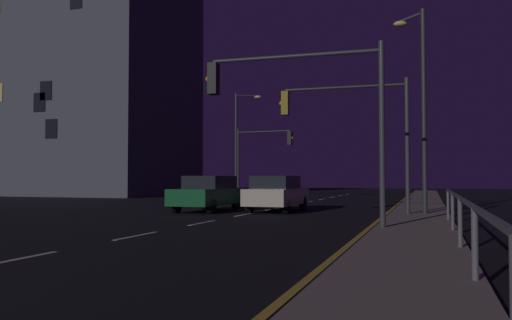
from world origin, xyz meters
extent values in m
plane|color=black|center=(0.00, 17.50, 0.00)|extent=(112.00, 112.00, 0.00)
cube|color=gray|center=(6.71, 17.50, 0.07)|extent=(2.15, 77.00, 0.14)
cube|color=silver|center=(0.00, 5.00, 0.01)|extent=(0.14, 2.00, 0.01)
cube|color=silver|center=(0.00, 9.00, 0.01)|extent=(0.14, 2.00, 0.01)
cube|color=silver|center=(0.00, 13.00, 0.01)|extent=(0.14, 2.00, 0.01)
cube|color=silver|center=(0.00, 17.00, 0.01)|extent=(0.14, 2.00, 0.01)
cube|color=silver|center=(0.00, 21.00, 0.01)|extent=(0.14, 2.00, 0.01)
cube|color=silver|center=(0.00, 25.00, 0.01)|extent=(0.14, 2.00, 0.01)
cube|color=silver|center=(0.00, 29.00, 0.01)|extent=(0.14, 2.00, 0.01)
cube|color=silver|center=(0.00, 33.00, 0.01)|extent=(0.14, 2.00, 0.01)
cube|color=silver|center=(0.00, 37.00, 0.01)|extent=(0.14, 2.00, 0.01)
cube|color=silver|center=(0.00, 41.00, 0.01)|extent=(0.14, 2.00, 0.01)
cube|color=silver|center=(0.00, 45.00, 0.01)|extent=(0.14, 2.00, 0.01)
cube|color=gold|center=(5.38, 22.50, 0.01)|extent=(0.14, 53.00, 0.01)
cube|color=beige|center=(0.72, 19.32, 0.67)|extent=(1.85, 4.41, 0.70)
cube|color=#1E2328|center=(0.72, 19.07, 1.29)|extent=(1.62, 2.47, 0.55)
cylinder|color=black|center=(-0.07, 20.73, 0.32)|extent=(0.22, 0.64, 0.64)
cylinder|color=black|center=(1.53, 20.72, 0.32)|extent=(0.22, 0.64, 0.64)
cylinder|color=black|center=(-0.08, 17.92, 0.32)|extent=(0.22, 0.64, 0.64)
cylinder|color=black|center=(1.52, 17.91, 0.32)|extent=(0.22, 0.64, 0.64)
cube|color=#14592D|center=(-2.23, 18.44, 0.67)|extent=(1.88, 4.43, 0.70)
cube|color=#1E2328|center=(-2.23, 18.69, 1.29)|extent=(1.64, 2.49, 0.55)
cylinder|color=black|center=(-1.45, 17.02, 0.32)|extent=(0.23, 0.64, 0.64)
cylinder|color=black|center=(-3.05, 17.04, 0.32)|extent=(0.23, 0.64, 0.64)
cylinder|color=black|center=(-1.41, 19.83, 0.32)|extent=(0.23, 0.64, 0.64)
cylinder|color=black|center=(-3.01, 19.86, 0.32)|extent=(0.23, 0.64, 0.64)
cylinder|color=#38383D|center=(5.86, 11.94, 2.70)|extent=(0.16, 0.16, 5.12)
cylinder|color=#38383D|center=(3.38, 11.86, 5.01)|extent=(4.95, 0.28, 0.11)
cube|color=black|center=(0.91, 11.77, 4.48)|extent=(0.29, 0.35, 0.95)
sphere|color=black|center=(0.76, 11.77, 4.78)|extent=(0.20, 0.20, 0.20)
sphere|color=orange|center=(0.76, 11.77, 4.48)|extent=(0.20, 0.20, 0.20)
sphere|color=black|center=(0.76, 11.77, 4.18)|extent=(0.20, 0.20, 0.20)
cylinder|color=#2D3033|center=(-6.01, 32.35, 2.51)|extent=(0.16, 0.16, 5.03)
cylinder|color=#2D3033|center=(-4.05, 32.23, 4.78)|extent=(3.93, 0.34, 0.11)
cube|color=black|center=(-2.09, 32.12, 4.25)|extent=(0.30, 0.36, 0.95)
sphere|color=black|center=(-1.94, 32.11, 4.55)|extent=(0.20, 0.20, 0.20)
sphere|color=orange|center=(-1.94, 32.11, 4.25)|extent=(0.20, 0.20, 0.20)
sphere|color=black|center=(-1.94, 32.11, 3.95)|extent=(0.20, 0.20, 0.20)
cylinder|color=#38383D|center=(6.30, 17.62, 2.71)|extent=(0.16, 0.16, 5.13)
cylinder|color=#2D3033|center=(3.95, 17.56, 5.02)|extent=(4.71, 0.24, 0.11)
cube|color=olive|center=(1.60, 17.49, 4.50)|extent=(0.29, 0.35, 0.95)
sphere|color=black|center=(1.44, 17.49, 4.80)|extent=(0.20, 0.20, 0.20)
sphere|color=orange|center=(1.44, 17.49, 4.50)|extent=(0.20, 0.20, 0.20)
sphere|color=black|center=(1.44, 17.49, 4.20)|extent=(0.20, 0.20, 0.20)
cylinder|color=#2D3033|center=(6.91, 18.18, 4.07)|extent=(0.18, 0.18, 7.86)
cylinder|color=#4C4C51|center=(6.47, 18.60, 7.85)|extent=(0.95, 0.92, 0.10)
ellipsoid|color=#F9D172|center=(6.03, 19.03, 7.75)|extent=(0.56, 0.36, 0.24)
cylinder|color=#38383D|center=(-6.70, 33.69, 3.93)|extent=(0.18, 0.18, 7.85)
cylinder|color=#2D3033|center=(-5.93, 33.97, 7.70)|extent=(1.57, 0.65, 0.10)
ellipsoid|color=#F9D172|center=(-5.16, 34.25, 7.60)|extent=(0.56, 0.36, 0.24)
cylinder|color=#59595E|center=(7.63, 4.83, 0.61)|extent=(0.09, 0.09, 0.95)
cylinder|color=#59595E|center=(7.63, 8.24, 0.61)|extent=(0.09, 0.09, 0.95)
cylinder|color=#59595E|center=(7.63, 11.65, 0.61)|extent=(0.09, 0.09, 0.95)
cylinder|color=#59595E|center=(7.63, 15.07, 0.61)|extent=(0.09, 0.09, 0.95)
cube|color=slate|center=(7.63, 6.53, 1.09)|extent=(0.06, 17.07, 0.06)
cube|color=#4C515B|center=(-22.92, 36.84, 10.24)|extent=(18.11, 13.21, 20.47)
cube|color=black|center=(-21.27, 30.20, 8.31)|extent=(1.10, 0.06, 1.50)
cube|color=black|center=(-21.87, 30.20, 7.42)|extent=(1.10, 0.06, 1.50)
cube|color=black|center=(-20.71, 30.20, 5.31)|extent=(1.10, 0.06, 1.50)
camera|label=1|loc=(7.08, -2.51, 1.48)|focal=36.20mm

